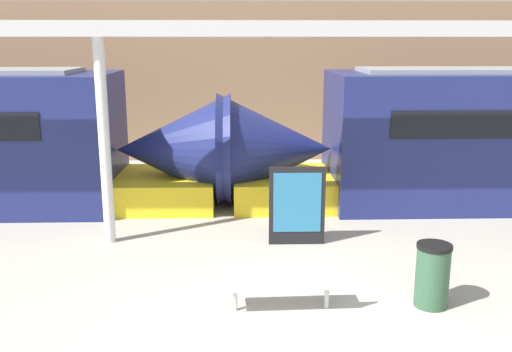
% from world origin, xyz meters
% --- Properties ---
extents(station_wall, '(56.00, 0.20, 5.00)m').
position_xyz_m(station_wall, '(0.00, 11.97, 2.50)').
color(station_wall, '#937051').
rests_on(station_wall, ground_plane).
extents(bench_near, '(1.70, 0.50, 0.75)m').
position_xyz_m(bench_near, '(-0.15, 1.17, 0.45)').
color(bench_near, silver).
rests_on(bench_near, ground_plane).
extents(trash_bin, '(0.51, 0.51, 0.96)m').
position_xyz_m(trash_bin, '(2.08, 1.29, 0.48)').
color(trash_bin, '#2D5138').
rests_on(trash_bin, ground_plane).
extents(poster_board, '(1.07, 0.07, 1.52)m').
position_xyz_m(poster_board, '(0.35, 3.96, 0.77)').
color(poster_board, black).
rests_on(poster_board, ground_plane).
extents(support_column_near, '(0.21, 0.21, 3.90)m').
position_xyz_m(support_column_near, '(-3.28, 4.21, 1.95)').
color(support_column_near, silver).
rests_on(support_column_near, ground_plane).
extents(canopy_beam, '(28.00, 0.60, 0.28)m').
position_xyz_m(canopy_beam, '(-3.28, 4.21, 4.04)').
color(canopy_beam, '#B7B7BC').
rests_on(canopy_beam, support_column_near).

